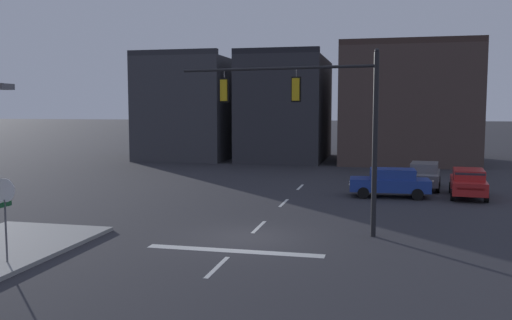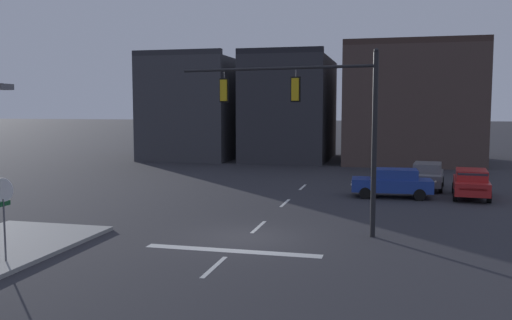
{
  "view_description": "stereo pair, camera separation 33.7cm",
  "coord_description": "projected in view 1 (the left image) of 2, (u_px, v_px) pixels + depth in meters",
  "views": [
    {
      "loc": [
        4.99,
        -20.18,
        5.03
      ],
      "look_at": [
        -0.34,
        2.94,
        2.76
      ],
      "focal_mm": 38.3,
      "sensor_mm": 36.0,
      "label": 1
    },
    {
      "loc": [
        5.32,
        -20.1,
        5.03
      ],
      "look_at": [
        -0.34,
        2.94,
        2.76
      ],
      "focal_mm": 38.3,
      "sensor_mm": 36.0,
      "label": 2
    }
  ],
  "objects": [
    {
      "name": "car_lot_middle",
      "position": [
        390.0,
        182.0,
        30.8
      ],
      "size": [
        4.52,
        2.06,
        1.61
      ],
      "color": "navy",
      "rests_on": "ground"
    },
    {
      "name": "lane_centreline",
      "position": [
        259.0,
        227.0,
        23.11
      ],
      "size": [
        0.16,
        26.4,
        0.01
      ],
      "color": "silver",
      "rests_on": "ground"
    },
    {
      "name": "ground_plane",
      "position": [
        248.0,
        238.0,
        21.17
      ],
      "size": [
        400.0,
        400.0,
        0.0
      ],
      "primitive_type": "plane",
      "color": "#2B2B30"
    },
    {
      "name": "stop_sign",
      "position": [
        5.0,
        200.0,
        17.15
      ],
      "size": [
        0.76,
        0.64,
        2.83
      ],
      "color": "#56565B",
      "rests_on": "ground"
    },
    {
      "name": "building_row",
      "position": [
        314.0,
        108.0,
        52.78
      ],
      "size": [
        31.06,
        13.04,
        10.77
      ],
      "color": "#38383D",
      "rests_on": "ground"
    },
    {
      "name": "signal_mast_near_side",
      "position": [
        315.0,
        110.0,
        21.81
      ],
      "size": [
        8.31,
        1.37,
        7.29
      ],
      "color": "black",
      "rests_on": "ground"
    },
    {
      "name": "car_lot_nearside",
      "position": [
        424.0,
        175.0,
        34.07
      ],
      "size": [
        2.31,
        4.6,
        1.61
      ],
      "color": "slate",
      "rests_on": "ground"
    },
    {
      "name": "car_lot_farside",
      "position": [
        468.0,
        182.0,
        30.64
      ],
      "size": [
        2.22,
        4.57,
        1.61
      ],
      "color": "#A81E1E",
      "rests_on": "ground"
    },
    {
      "name": "stop_bar_paint",
      "position": [
        234.0,
        251.0,
        19.23
      ],
      "size": [
        6.4,
        0.5,
        0.01
      ],
      "primitive_type": "cube",
      "color": "silver",
      "rests_on": "ground"
    }
  ]
}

